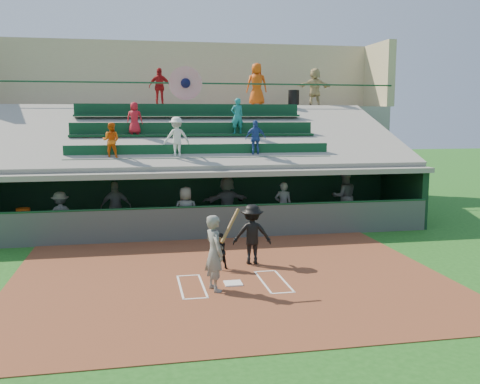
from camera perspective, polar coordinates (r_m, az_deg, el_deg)
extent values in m
plane|color=#1B5618|center=(13.37, -0.74, -9.85)|extent=(100.00, 100.00, 0.00)
cube|color=brown|center=(13.83, -1.11, -9.18)|extent=(11.00, 9.00, 0.02)
cube|color=white|center=(13.36, -0.74, -9.70)|extent=(0.43, 0.43, 0.03)
cube|color=white|center=(13.25, -3.98, -9.92)|extent=(0.05, 1.80, 0.01)
cube|color=silver|center=(13.51, 2.44, -9.56)|extent=(0.05, 1.80, 0.01)
cube|color=white|center=(13.20, -6.39, -10.02)|extent=(0.05, 1.80, 0.01)
cube|color=silver|center=(13.64, 4.72, -9.40)|extent=(0.05, 1.80, 0.01)
cube|color=white|center=(14.08, -5.56, -8.85)|extent=(0.60, 0.05, 0.01)
cube|color=white|center=(14.41, 2.67, -8.43)|extent=(0.60, 0.05, 0.01)
cube|color=white|center=(12.38, -4.75, -11.25)|extent=(0.60, 0.05, 0.01)
cube|color=white|center=(12.75, 4.61, -10.67)|extent=(0.60, 0.05, 0.01)
cube|color=gray|center=(19.83, -4.22, -3.87)|extent=(16.00, 3.50, 0.04)
cube|color=gray|center=(26.18, -6.03, 4.05)|extent=(20.00, 3.00, 4.60)
cube|color=#4A4F4A|center=(18.02, -3.58, -3.35)|extent=(16.00, 0.06, 1.10)
cylinder|color=#143F20|center=(17.91, -3.60, -1.57)|extent=(16.00, 0.08, 0.08)
cube|color=black|center=(21.35, -4.81, -0.08)|extent=(16.00, 0.25, 2.20)
cube|color=black|center=(22.04, 16.88, -0.14)|extent=(0.25, 3.50, 2.20)
cube|color=gray|center=(19.49, -4.29, 2.41)|extent=(16.40, 3.90, 0.18)
cube|color=gray|center=(23.07, -5.28, 0.65)|extent=(16.40, 3.50, 2.30)
cube|color=gray|center=(24.59, -5.70, 3.79)|extent=(16.40, 0.30, 4.60)
cube|color=gray|center=(21.25, -4.91, 6.25)|extent=(16.40, 6.51, 2.37)
cube|color=#0D3921|center=(18.91, -4.11, 3.61)|extent=(9.40, 0.42, 0.08)
cube|color=#0D391F|center=(19.09, -4.19, 4.43)|extent=(9.40, 0.06, 0.45)
cube|color=#0B3319|center=(20.75, -4.76, 6.07)|extent=(9.40, 0.42, 0.08)
cube|color=#0B341C|center=(20.95, -4.83, 6.80)|extent=(9.40, 0.06, 0.45)
cube|color=#0B321B|center=(22.63, -5.32, 8.12)|extent=(9.40, 0.42, 0.08)
cube|color=#0C351D|center=(22.83, -5.38, 8.77)|extent=(9.40, 0.06, 0.45)
imported|color=#DF5B0D|center=(18.85, -13.59, 5.37)|extent=(0.68, 0.58, 1.22)
imported|color=silver|center=(18.88, -6.77, 5.83)|extent=(0.97, 0.64, 1.41)
imported|color=#254595|center=(19.30, 1.68, 5.76)|extent=(0.78, 0.37, 1.30)
imported|color=red|center=(20.72, -11.19, 7.73)|extent=(0.64, 0.46, 1.22)
imported|color=#1B767B|center=(21.08, -0.31, 8.11)|extent=(0.56, 0.42, 1.38)
cylinder|color=#154124|center=(24.67, -5.83, 11.48)|extent=(20.00, 0.07, 0.07)
cylinder|color=red|center=(24.65, -5.83, 11.48)|extent=(1.50, 0.06, 1.50)
sphere|color=black|center=(24.62, -5.82, 11.48)|extent=(0.44, 0.44, 0.44)
cube|color=tan|center=(27.69, -6.43, 12.33)|extent=(20.00, 0.40, 3.20)
cube|color=tan|center=(28.84, 14.52, 11.96)|extent=(0.40, 3.00, 3.20)
imported|color=#60635D|center=(12.66, -2.74, -6.51)|extent=(0.59, 0.75, 1.82)
cylinder|color=olive|center=(12.42, -1.06, -3.60)|extent=(0.56, 0.54, 0.75)
sphere|color=#9A6738|center=(12.60, -2.16, -5.06)|extent=(0.10, 0.10, 0.10)
imported|color=black|center=(14.47, -2.26, -6.34)|extent=(0.59, 0.54, 0.99)
imported|color=black|center=(14.94, 1.29, -4.52)|extent=(1.15, 0.76, 1.68)
cube|color=brown|center=(20.84, -5.19, -2.67)|extent=(12.79, 5.46, 0.41)
cube|color=silver|center=(19.19, -22.16, -3.84)|extent=(0.72, 0.55, 0.62)
cylinder|color=#D7490C|center=(19.05, -22.11, -2.29)|extent=(0.45, 0.45, 0.45)
imported|color=#5A5D58|center=(18.98, -18.59, -2.33)|extent=(1.13, 0.80, 1.58)
imported|color=#575A55|center=(19.38, -13.10, -1.56)|extent=(1.07, 0.48, 1.81)
imported|color=#585A55|center=(18.26, -5.79, -2.11)|extent=(0.91, 0.66, 1.72)
imported|color=#5B5E59|center=(19.70, -1.41, -1.05)|extent=(1.85, 0.96, 1.91)
imported|color=#61645E|center=(19.52, 4.63, -1.43)|extent=(0.73, 0.59, 1.72)
imported|color=#5F625C|center=(21.09, 11.06, -0.47)|extent=(1.03, 0.84, 2.00)
cylinder|color=black|center=(26.77, 5.75, 9.92)|extent=(0.53, 0.53, 0.80)
imported|color=#A21214|center=(25.20, -8.54, 11.03)|extent=(1.06, 0.57, 1.71)
imported|color=#D24A0C|center=(25.65, 1.80, 11.38)|extent=(1.05, 0.75, 2.00)
imported|color=tan|center=(26.58, 7.96, 11.01)|extent=(1.70, 0.56, 1.83)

